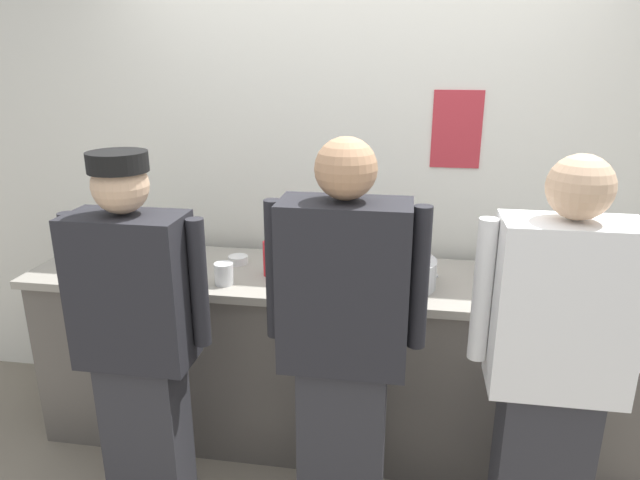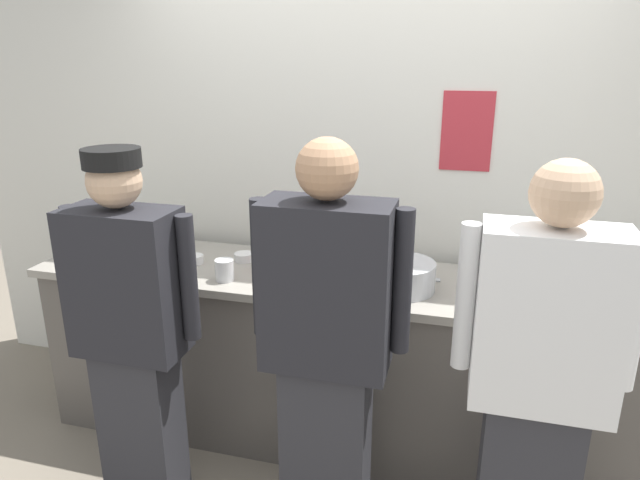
% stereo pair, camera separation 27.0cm
% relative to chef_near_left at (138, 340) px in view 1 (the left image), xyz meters
% --- Properties ---
extents(ground_plane, '(9.00, 9.00, 0.00)m').
position_rel_chef_near_left_xyz_m(ground_plane, '(0.76, 0.33, -0.87)').
color(ground_plane, slate).
extents(wall_back, '(4.97, 0.11, 2.90)m').
position_rel_chef_near_left_xyz_m(wall_back, '(0.76, 1.14, 0.58)').
color(wall_back, silver).
rests_on(wall_back, ground).
extents(prep_counter, '(3.17, 0.66, 0.93)m').
position_rel_chef_near_left_xyz_m(prep_counter, '(0.76, 0.68, -0.40)').
color(prep_counter, '#56514C').
rests_on(prep_counter, ground).
extents(chef_near_left, '(0.59, 0.24, 1.63)m').
position_rel_chef_near_left_xyz_m(chef_near_left, '(0.00, 0.00, 0.00)').
color(chef_near_left, '#2D2D33').
rests_on(chef_near_left, ground).
extents(chef_center, '(0.62, 0.24, 1.70)m').
position_rel_chef_near_left_xyz_m(chef_center, '(0.83, 0.03, 0.03)').
color(chef_center, '#2D2D33').
rests_on(chef_center, ground).
extents(chef_far_right, '(0.61, 0.24, 1.67)m').
position_rel_chef_near_left_xyz_m(chef_far_right, '(1.60, 0.01, 0.01)').
color(chef_far_right, '#2D2D33').
rests_on(chef_far_right, ground).
extents(plate_stack_front, '(0.23, 0.23, 0.07)m').
position_rel_chef_near_left_xyz_m(plate_stack_front, '(-0.48, 0.57, 0.09)').
color(plate_stack_front, white).
rests_on(plate_stack_front, prep_counter).
extents(plate_stack_rear, '(0.23, 0.23, 0.10)m').
position_rel_chef_near_left_xyz_m(plate_stack_rear, '(0.68, 0.73, 0.11)').
color(plate_stack_rear, white).
rests_on(plate_stack_rear, prep_counter).
extents(mixing_bowl_steel, '(0.33, 0.33, 0.13)m').
position_rel_chef_near_left_xyz_m(mixing_bowl_steel, '(1.04, 0.60, 0.12)').
color(mixing_bowl_steel, '#B7BABF').
rests_on(mixing_bowl_steel, prep_counter).
extents(sheet_tray, '(0.56, 0.37, 0.02)m').
position_rel_chef_near_left_xyz_m(sheet_tray, '(1.67, 0.68, 0.07)').
color(sheet_tray, '#B7BABF').
rests_on(sheet_tray, prep_counter).
extents(squeeze_bottle_primary, '(0.05, 0.05, 0.21)m').
position_rel_chef_near_left_xyz_m(squeeze_bottle_primary, '(0.39, 0.63, 0.16)').
color(squeeze_bottle_primary, red).
rests_on(squeeze_bottle_primary, prep_counter).
extents(squeeze_bottle_secondary, '(0.06, 0.06, 0.21)m').
position_rel_chef_near_left_xyz_m(squeeze_bottle_secondary, '(-0.26, 0.62, 0.16)').
color(squeeze_bottle_secondary, '#E5E066').
rests_on(squeeze_bottle_secondary, prep_counter).
extents(squeeze_bottle_spare, '(0.06, 0.06, 0.20)m').
position_rel_chef_near_left_xyz_m(squeeze_bottle_spare, '(-0.30, 0.47, 0.15)').
color(squeeze_bottle_spare, '#E5E066').
rests_on(squeeze_bottle_spare, prep_counter).
extents(ramekin_yellow_sauce, '(0.11, 0.11, 0.04)m').
position_rel_chef_near_left_xyz_m(ramekin_yellow_sauce, '(2.05, 0.62, 0.08)').
color(ramekin_yellow_sauce, white).
rests_on(ramekin_yellow_sauce, prep_counter).
extents(ramekin_orange_sauce, '(0.09, 0.09, 0.04)m').
position_rel_chef_near_left_xyz_m(ramekin_orange_sauce, '(-0.04, 0.66, 0.08)').
color(ramekin_orange_sauce, white).
rests_on(ramekin_orange_sauce, prep_counter).
extents(ramekin_red_sauce, '(0.10, 0.10, 0.04)m').
position_rel_chef_near_left_xyz_m(ramekin_red_sauce, '(0.19, 0.76, 0.08)').
color(ramekin_red_sauce, white).
rests_on(ramekin_red_sauce, prep_counter).
extents(ramekin_green_sauce, '(0.10, 0.10, 0.05)m').
position_rel_chef_near_left_xyz_m(ramekin_green_sauce, '(0.50, 0.53, 0.08)').
color(ramekin_green_sauce, white).
rests_on(ramekin_green_sauce, prep_counter).
extents(deli_cup, '(0.09, 0.09, 0.10)m').
position_rel_chef_near_left_xyz_m(deli_cup, '(0.21, 0.49, 0.11)').
color(deli_cup, white).
rests_on(deli_cup, prep_counter).
extents(chefs_knife, '(0.28, 0.03, 0.02)m').
position_rel_chef_near_left_xyz_m(chefs_knife, '(1.05, 0.75, 0.06)').
color(chefs_knife, '#B7BABF').
rests_on(chefs_knife, prep_counter).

